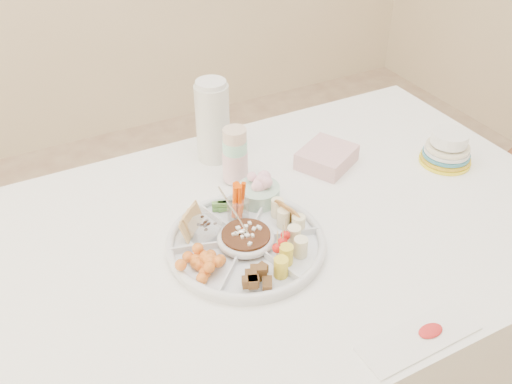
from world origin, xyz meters
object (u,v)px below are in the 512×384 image
plate_stack (447,149)px  thermos (213,120)px  dining_table (286,321)px  party_tray (246,241)px

plate_stack → thermos: bearing=149.9°
dining_table → thermos: thermos is taller
party_tray → thermos: bearing=76.1°
dining_table → plate_stack: size_ratio=10.12×
thermos → plate_stack: bearing=-30.1°
plate_stack → party_tray: bearing=-174.6°
dining_table → party_tray: 0.43m
dining_table → thermos: 0.63m
party_tray → thermos: thermos is taller
dining_table → party_tray: bearing=-165.5°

